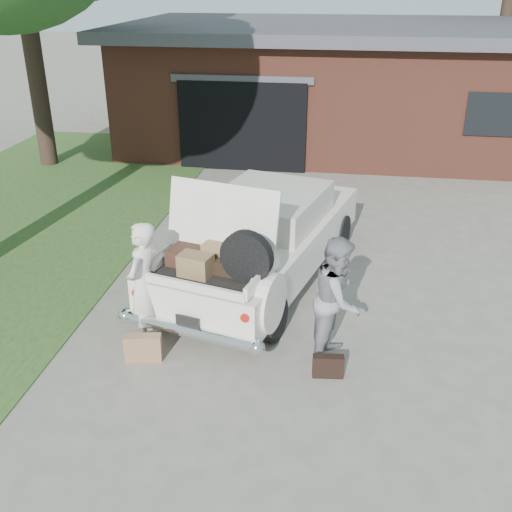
# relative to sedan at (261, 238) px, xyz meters

# --- Properties ---
(ground) EXTENTS (90.00, 90.00, 0.00)m
(ground) POSITION_rel_sedan_xyz_m (0.14, -2.05, -0.73)
(ground) COLOR gray
(ground) RESTS_ON ground
(house) EXTENTS (12.80, 7.80, 3.30)m
(house) POSITION_rel_sedan_xyz_m (1.12, 9.42, 0.94)
(house) COLOR brown
(house) RESTS_ON ground
(sedan) EXTENTS (3.08, 5.26, 2.03)m
(sedan) POSITION_rel_sedan_xyz_m (0.00, 0.00, 0.00)
(sedan) COLOR white
(sedan) RESTS_ON ground
(woman_left) EXTENTS (0.49, 0.68, 1.72)m
(woman_left) POSITION_rel_sedan_xyz_m (-1.27, -2.03, 0.13)
(woman_left) COLOR silver
(woman_left) RESTS_ON ground
(woman_right) EXTENTS (0.78, 0.92, 1.67)m
(woman_right) POSITION_rel_sedan_xyz_m (1.27, -1.99, 0.11)
(woman_right) COLOR gray
(woman_right) RESTS_ON ground
(suitcase_left) EXTENTS (0.50, 0.24, 0.37)m
(suitcase_left) POSITION_rel_sedan_xyz_m (-1.17, -2.50, -0.54)
(suitcase_left) COLOR #9E7150
(suitcase_left) RESTS_ON ground
(suitcase_right) EXTENTS (0.40, 0.16, 0.30)m
(suitcase_right) POSITION_rel_sedan_xyz_m (1.21, -2.49, -0.58)
(suitcase_right) COLOR black
(suitcase_right) RESTS_ON ground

